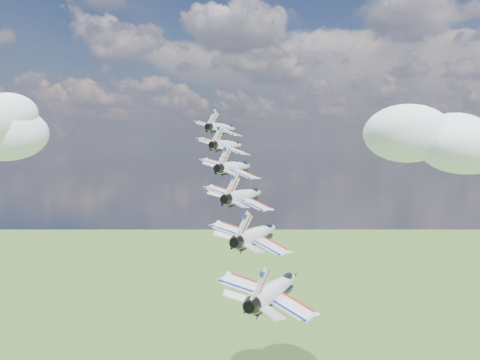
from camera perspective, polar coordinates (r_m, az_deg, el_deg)
The scene contains 7 objects.
cloud_far at distance 267.24m, azimuth 20.54°, elevation 3.83°, with size 61.47×48.30×24.15m, color white.
jet_0 at distance 110.21m, azimuth -1.86°, elevation 5.59°, with size 9.47×14.02×4.19m, color white, non-canonical shape.
jet_1 at distance 98.51m, azimuth -1.24°, elevation 3.75°, with size 9.47×14.02×4.19m, color silver, non-canonical shape.
jet_2 at distance 86.94m, azimuth -0.47°, elevation 1.41°, with size 9.47×14.02×4.19m, color white, non-canonical shape.
jet_3 at distance 75.59m, azimuth 0.54°, elevation -1.63°, with size 9.47×14.02×4.19m, color white, non-canonical shape.
jet_4 at distance 64.55m, azimuth 1.90°, elevation -5.73°, with size 9.47×14.02×4.19m, color white, non-canonical shape.
jet_5 at distance 54.03m, azimuth 3.85°, elevation -11.46°, with size 9.47×14.02×4.19m, color white, non-canonical shape.
Camera 1 is at (36.80, -87.08, 155.21)m, focal length 40.00 mm.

